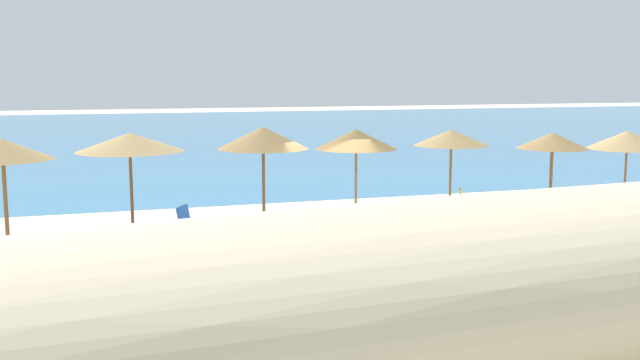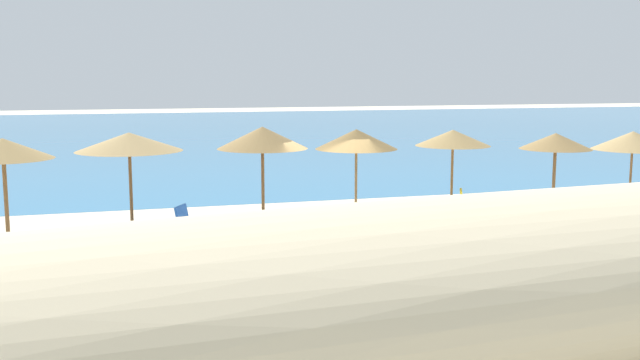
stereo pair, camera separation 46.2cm
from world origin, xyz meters
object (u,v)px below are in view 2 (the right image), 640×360
at_px(beach_umbrella_4, 262,138).
at_px(beach_umbrella_7, 556,141).
at_px(beach_umbrella_3, 129,142).
at_px(beach_umbrella_5, 356,139).
at_px(beach_umbrella_6, 453,138).
at_px(lounge_chair_0, 444,211).
at_px(cooler_box, 551,220).
at_px(beach_umbrella_8, 633,141).
at_px(lounge_chair_2, 356,226).
at_px(beach_umbrella_2, 3,149).
at_px(lounge_chair_1, 165,229).

xyz_separation_m(beach_umbrella_4, beach_umbrella_7, (8.80, -0.05, -0.31)).
relative_size(beach_umbrella_3, beach_umbrella_4, 0.97).
xyz_separation_m(beach_umbrella_5, beach_umbrella_6, (3.06, 0.25, -0.06)).
xyz_separation_m(beach_umbrella_6, lounge_chair_0, (-0.58, -0.73, -1.99)).
bearing_deg(cooler_box, beach_umbrella_7, 54.61).
bearing_deg(beach_umbrella_8, beach_umbrella_6, -179.93).
bearing_deg(lounge_chair_2, beach_umbrella_2, 114.86).
bearing_deg(lounge_chair_1, lounge_chair_0, -56.62).
xyz_separation_m(beach_umbrella_7, lounge_chair_1, (-11.41, -0.60, -1.83)).
relative_size(beach_umbrella_7, beach_umbrella_8, 1.01).
height_order(beach_umbrella_6, beach_umbrella_8, beach_umbrella_6).
bearing_deg(beach_umbrella_2, beach_umbrella_8, 1.79).
xyz_separation_m(beach_umbrella_3, cooler_box, (11.31, -1.29, -2.35)).
bearing_deg(cooler_box, beach_umbrella_2, 175.12).
distance_m(beach_umbrella_2, beach_umbrella_5, 8.97).
xyz_separation_m(beach_umbrella_5, lounge_chair_1, (-5.29, -0.91, -2.01)).
height_order(beach_umbrella_6, beach_umbrella_7, beach_umbrella_6).
distance_m(beach_umbrella_8, cooler_box, 4.85).
xyz_separation_m(lounge_chair_0, cooler_box, (2.77, -1.04, -0.21)).
bearing_deg(beach_umbrella_4, cooler_box, -9.08).
xyz_separation_m(beach_umbrella_2, lounge_chair_2, (8.45, -1.21, -2.10)).
xyz_separation_m(beach_umbrella_3, lounge_chair_0, (8.54, -0.25, -2.14)).
xyz_separation_m(beach_umbrella_2, lounge_chair_0, (11.44, -0.17, -2.06)).
height_order(beach_umbrella_5, cooler_box, beach_umbrella_5).
bearing_deg(beach_umbrella_3, beach_umbrella_7, -0.35).
bearing_deg(beach_umbrella_4, beach_umbrella_8, 2.46).
xyz_separation_m(lounge_chair_1, lounge_chair_2, (4.78, -0.61, -0.08)).
bearing_deg(beach_umbrella_7, beach_umbrella_4, 179.67).
distance_m(beach_umbrella_4, lounge_chair_0, 5.61).
relative_size(beach_umbrella_4, cooler_box, 5.07).
bearing_deg(beach_umbrella_8, lounge_chair_2, -169.72).
height_order(lounge_chair_0, lounge_chair_2, lounge_chair_0).
bearing_deg(lounge_chair_1, beach_umbrella_5, -50.00).
distance_m(beach_umbrella_8, lounge_chair_1, 14.74).
relative_size(beach_umbrella_3, beach_umbrella_8, 1.11).
xyz_separation_m(beach_umbrella_8, cooler_box, (-4.05, -1.78, -1.97)).
bearing_deg(beach_umbrella_6, beach_umbrella_7, -10.34).
xyz_separation_m(beach_umbrella_5, lounge_chair_2, (-0.51, -1.52, -2.09)).
bearing_deg(beach_umbrella_8, beach_umbrella_3, -178.17).
height_order(beach_umbrella_8, lounge_chair_1, beach_umbrella_8).
height_order(beach_umbrella_7, lounge_chair_2, beach_umbrella_7).
relative_size(beach_umbrella_3, beach_umbrella_5, 1.02).
distance_m(beach_umbrella_3, lounge_chair_1, 2.34).
bearing_deg(beach_umbrella_3, beach_umbrella_8, 1.83).
bearing_deg(lounge_chair_2, beach_umbrella_5, 14.56).
height_order(beach_umbrella_4, lounge_chair_2, beach_umbrella_4).
bearing_deg(lounge_chair_1, cooler_box, -63.11).
bearing_deg(beach_umbrella_4, beach_umbrella_6, 5.06).
xyz_separation_m(beach_umbrella_6, beach_umbrella_7, (3.06, -0.56, -0.13)).
bearing_deg(lounge_chair_2, lounge_chair_0, -37.82).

